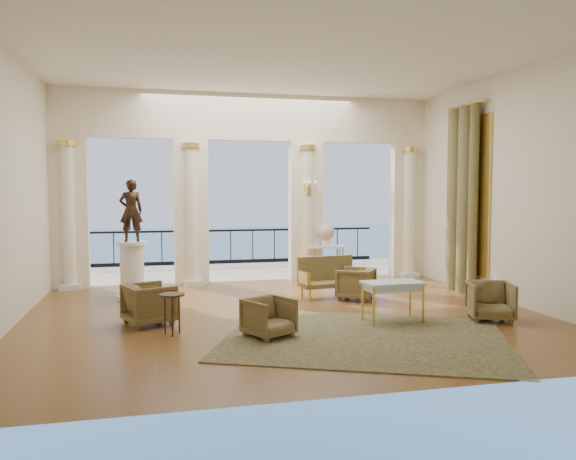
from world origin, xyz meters
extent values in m
plane|color=#4D2610|center=(0.00, 0.00, 0.00)|extent=(9.00, 9.00, 0.00)
plane|color=beige|center=(0.00, -4.00, 2.25)|extent=(9.00, 0.00, 9.00)
plane|color=beige|center=(-4.50, 0.00, 2.25)|extent=(0.00, 8.00, 8.00)
plane|color=beige|center=(4.50, 0.00, 2.25)|extent=(0.00, 8.00, 8.00)
plane|color=white|center=(0.00, 0.00, 4.50)|extent=(9.00, 9.00, 0.00)
cube|color=beige|center=(0.00, 3.85, 3.95)|extent=(9.00, 0.30, 1.10)
cube|color=beige|center=(-4.10, 3.85, 1.70)|extent=(0.80, 0.30, 3.40)
cylinder|color=beige|center=(-4.10, 3.67, 1.60)|extent=(0.28, 0.28, 3.20)
cylinder|color=#E7BB4C|center=(-4.10, 3.67, 3.25)|extent=(0.40, 0.40, 0.12)
cube|color=silver|center=(-4.10, 3.67, 0.06)|extent=(0.45, 0.45, 0.12)
cube|color=beige|center=(-1.40, 3.85, 1.70)|extent=(0.80, 0.30, 3.40)
cylinder|color=beige|center=(-1.40, 3.67, 1.60)|extent=(0.28, 0.28, 3.20)
cylinder|color=#E7BB4C|center=(-1.40, 3.67, 3.25)|extent=(0.40, 0.40, 0.12)
cube|color=silver|center=(-1.40, 3.67, 0.06)|extent=(0.45, 0.45, 0.12)
cube|color=beige|center=(1.40, 3.85, 1.70)|extent=(0.80, 0.30, 3.40)
cylinder|color=beige|center=(1.40, 3.67, 1.60)|extent=(0.28, 0.28, 3.20)
cylinder|color=#E7BB4C|center=(1.40, 3.67, 3.25)|extent=(0.40, 0.40, 0.12)
cube|color=silver|center=(1.40, 3.67, 0.06)|extent=(0.45, 0.45, 0.12)
cube|color=beige|center=(4.10, 3.85, 1.70)|extent=(0.80, 0.30, 3.40)
cylinder|color=beige|center=(4.10, 3.67, 1.60)|extent=(0.28, 0.28, 3.20)
cylinder|color=#E7BB4C|center=(4.10, 3.67, 3.25)|extent=(0.40, 0.40, 0.12)
cube|color=silver|center=(4.10, 3.67, 0.06)|extent=(0.45, 0.45, 0.12)
cube|color=#A39687|center=(0.00, 5.80, -0.05)|extent=(10.00, 3.60, 0.10)
cube|color=black|center=(0.00, 7.40, 1.00)|extent=(9.00, 0.06, 0.06)
cube|color=black|center=(0.00, 7.40, 0.05)|extent=(9.00, 0.06, 0.10)
cylinder|color=black|center=(0.00, 7.40, 0.50)|extent=(0.03, 0.03, 1.00)
cylinder|color=black|center=(-4.10, 7.40, 0.50)|extent=(0.03, 0.03, 1.00)
cylinder|color=black|center=(4.10, 7.40, 0.50)|extent=(0.03, 0.03, 1.00)
cylinder|color=#4C3823|center=(2.00, 6.60, 2.10)|extent=(0.20, 0.20, 4.20)
plane|color=#215C8F|center=(0.00, 60.00, -6.00)|extent=(160.00, 160.00, 0.00)
cylinder|color=brown|center=(4.30, 1.05, 2.00)|extent=(0.26, 0.26, 4.00)
cylinder|color=brown|center=(4.26, 1.50, 2.00)|extent=(0.32, 0.32, 4.00)
cylinder|color=brown|center=(4.30, 1.95, 2.00)|extent=(0.26, 0.26, 4.00)
cylinder|color=#E7BB4C|center=(4.35, 1.50, 4.05)|extent=(0.08, 1.40, 0.08)
cube|color=#E7BB4C|center=(4.47, 1.50, 2.10)|extent=(0.04, 1.60, 3.40)
cube|color=#E7BB4C|center=(1.40, 3.53, 2.20)|extent=(0.10, 0.04, 0.25)
cylinder|color=#E7BB4C|center=(1.26, 3.45, 2.30)|extent=(0.02, 0.02, 0.22)
cylinder|color=#E7BB4C|center=(1.40, 3.45, 2.30)|extent=(0.02, 0.02, 0.22)
cylinder|color=#E7BB4C|center=(1.54, 3.45, 2.30)|extent=(0.02, 0.02, 0.22)
cube|color=#282E17|center=(0.80, -1.80, 0.01)|extent=(5.06, 4.58, 0.02)
imported|color=#3F321A|center=(-0.58, -1.38, 0.33)|extent=(0.84, 0.83, 0.66)
imported|color=#3F321A|center=(3.30, -1.18, 0.36)|extent=(0.88, 0.86, 0.73)
imported|color=#3F321A|center=(1.71, 1.10, 0.36)|extent=(0.93, 0.94, 0.71)
imported|color=#3F321A|center=(-2.35, -0.13, 0.38)|extent=(0.90, 0.93, 0.75)
cube|color=#3F321A|center=(1.27, 1.43, 0.28)|extent=(1.32, 0.69, 0.09)
cube|color=#3F321A|center=(1.23, 1.67, 0.58)|extent=(1.26, 0.26, 0.51)
cube|color=#E7BB4C|center=(0.69, 1.34, 0.45)|extent=(0.15, 0.52, 0.24)
cube|color=#E7BB4C|center=(1.85, 1.51, 0.45)|extent=(0.15, 0.52, 0.24)
cylinder|color=#E7BB4C|center=(0.76, 1.14, 0.12)|extent=(0.05, 0.05, 0.23)
cylinder|color=#E7BB4C|center=(1.84, 1.30, 0.12)|extent=(0.05, 0.05, 0.23)
cylinder|color=#E7BB4C|center=(0.70, 1.55, 0.12)|extent=(0.05, 0.05, 0.23)
cylinder|color=#E7BB4C|center=(1.78, 1.71, 0.12)|extent=(0.05, 0.05, 0.23)
cube|color=#A7C7D8|center=(1.64, -0.87, 0.66)|extent=(1.01, 0.58, 0.04)
cylinder|color=#E7BB4C|center=(1.20, -1.11, 0.32)|extent=(0.04, 0.04, 0.63)
cylinder|color=#E7BB4C|center=(2.10, -1.07, 0.32)|extent=(0.04, 0.04, 0.63)
cylinder|color=#E7BB4C|center=(1.19, -0.66, 0.32)|extent=(0.04, 0.04, 0.63)
cylinder|color=#E7BB4C|center=(2.08, -0.62, 0.32)|extent=(0.04, 0.04, 0.63)
cylinder|color=silver|center=(-2.70, 2.16, 0.04)|extent=(0.64, 0.64, 0.09)
cylinder|color=silver|center=(-2.70, 2.16, 0.59)|extent=(0.47, 0.47, 1.03)
cylinder|color=silver|center=(-2.70, 2.16, 1.15)|extent=(0.60, 0.60, 0.06)
imported|color=black|center=(-2.70, 2.16, 1.81)|extent=(0.49, 0.35, 1.25)
cube|color=silver|center=(1.84, 3.55, 0.83)|extent=(0.94, 0.46, 0.05)
cylinder|color=#E7BB4C|center=(1.42, 3.48, 0.40)|extent=(0.04, 0.04, 0.81)
cylinder|color=#E7BB4C|center=(2.22, 3.37, 0.40)|extent=(0.04, 0.04, 0.81)
cylinder|color=#E7BB4C|center=(1.45, 3.73, 0.40)|extent=(0.04, 0.04, 0.81)
cylinder|color=#E7BB4C|center=(2.25, 3.62, 0.40)|extent=(0.04, 0.04, 0.81)
cylinder|color=white|center=(1.84, 3.55, 0.99)|extent=(0.21, 0.21, 0.26)
sphere|color=#C68A90|center=(1.84, 3.55, 1.20)|extent=(0.42, 0.42, 0.42)
cylinder|color=black|center=(-2.00, -0.90, 0.62)|extent=(0.39, 0.39, 0.03)
cylinder|color=black|center=(-1.89, -0.84, 0.30)|extent=(0.03, 0.03, 0.61)
cylinder|color=black|center=(-2.11, -0.83, 0.30)|extent=(0.03, 0.03, 0.61)
cylinder|color=black|center=(-2.00, -1.02, 0.30)|extent=(0.03, 0.03, 0.61)
camera|label=1|loc=(-2.23, -9.55, 2.20)|focal=35.00mm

